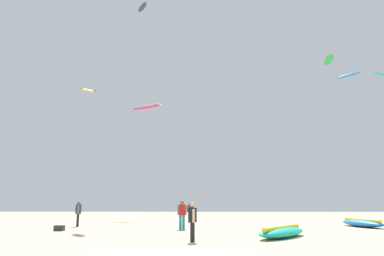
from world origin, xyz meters
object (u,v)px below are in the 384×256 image
(kite_grounded_mid, at_px, (282,232))
(kite_aloft_3, at_px, (88,90))
(kite_grounded_near, at_px, (362,223))
(kite_aloft_7, at_px, (142,7))
(person_midground, at_px, (78,212))
(kite_aloft_1, at_px, (381,75))
(kite_aloft_5, at_px, (146,107))
(kite_aloft_2, at_px, (329,60))
(person_foreground, at_px, (192,219))
(kite_aloft_0, at_px, (348,75))
(person_left, at_px, (190,210))
(person_right, at_px, (182,212))
(cooler_box, at_px, (59,228))

(kite_grounded_mid, xyz_separation_m, kite_aloft_3, (-19.98, 31.31, 17.14))
(kite_grounded_near, height_order, kite_aloft_3, kite_aloft_3)
(kite_aloft_7, bearing_deg, person_midground, -101.68)
(person_midground, xyz_separation_m, kite_aloft_7, (2.17, 10.48, 21.61))
(kite_aloft_1, height_order, kite_aloft_3, kite_aloft_3)
(kite_aloft_3, height_order, kite_aloft_5, kite_aloft_3)
(person_midground, height_order, kite_aloft_2, kite_aloft_2)
(person_foreground, distance_m, kite_aloft_3, 40.43)
(kite_aloft_0, distance_m, kite_aloft_1, 9.92)
(kite_aloft_3, relative_size, kite_aloft_5, 0.62)
(person_left, height_order, kite_grounded_near, person_left)
(person_left, xyz_separation_m, kite_aloft_2, (14.97, 5.33, 15.95))
(person_right, relative_size, kite_aloft_7, 0.77)
(person_midground, xyz_separation_m, kite_aloft_5, (2.19, 14.95, 11.48))
(kite_aloft_2, xyz_separation_m, kite_aloft_3, (-30.13, 11.50, 0.47))
(person_midground, bearing_deg, kite_grounded_near, -16.63)
(person_midground, relative_size, kite_aloft_2, 0.53)
(kite_aloft_5, xyz_separation_m, kite_aloft_7, (-0.03, -4.47, 10.13))
(person_midground, bearing_deg, kite_aloft_5, 64.36)
(kite_grounded_near, bearing_deg, person_foreground, -138.25)
(person_right, bearing_deg, kite_aloft_0, -54.52)
(kite_grounded_near, height_order, kite_aloft_1, kite_aloft_1)
(person_midground, xyz_separation_m, cooler_box, (0.24, -3.86, -0.86))
(kite_grounded_near, height_order, cooler_box, kite_grounded_near)
(cooler_box, bearing_deg, person_foreground, -36.97)
(person_left, xyz_separation_m, kite_aloft_3, (-15.16, 16.83, 16.41))
(cooler_box, bearing_deg, kite_aloft_2, 35.55)
(kite_aloft_0, bearing_deg, kite_aloft_2, -124.56)
(person_left, height_order, kite_aloft_2, kite_aloft_2)
(person_foreground, distance_m, kite_aloft_2, 30.64)
(person_foreground, xyz_separation_m, kite_aloft_7, (-6.02, 20.32, 21.69))
(kite_aloft_5, bearing_deg, cooler_box, -95.92)
(cooler_box, bearing_deg, person_right, 10.24)
(cooler_box, height_order, kite_aloft_1, kite_aloft_1)
(kite_grounded_near, bearing_deg, person_left, 151.50)
(person_right, distance_m, kite_aloft_0, 34.02)
(kite_grounded_near, xyz_separation_m, kite_aloft_7, (-17.30, 10.25, 22.36))
(kite_aloft_3, bearing_deg, person_right, -60.16)
(person_midground, relative_size, kite_grounded_mid, 0.40)
(kite_grounded_near, bearing_deg, kite_aloft_2, 75.60)
(person_left, xyz_separation_m, person_right, (-0.18, -9.29, 0.05))
(person_foreground, bearing_deg, person_midground, 114.68)
(person_foreground, xyz_separation_m, cooler_box, (-7.94, 5.98, -0.78))
(cooler_box, height_order, kite_aloft_2, kite_aloft_2)
(kite_grounded_near, relative_size, kite_grounded_mid, 1.09)
(kite_grounded_mid, bearing_deg, kite_grounded_near, 48.36)
(person_right, bearing_deg, person_left, -12.96)
(person_foreground, distance_m, kite_aloft_0, 38.69)
(kite_aloft_1, relative_size, kite_aloft_5, 0.56)
(kite_aloft_5, bearing_deg, kite_aloft_1, -11.57)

